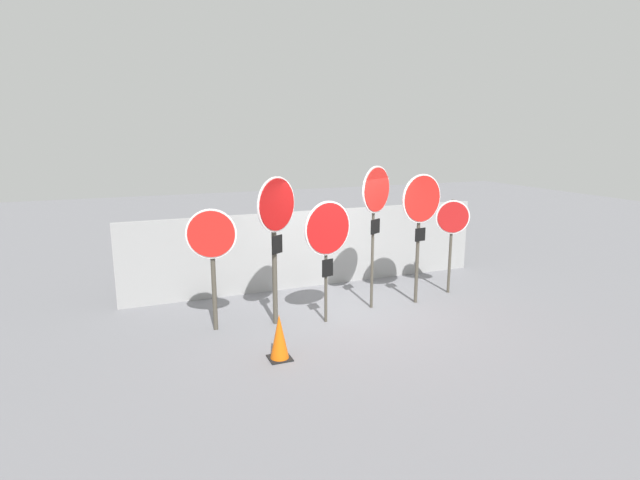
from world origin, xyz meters
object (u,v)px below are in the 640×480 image
at_px(stop_sign_0, 212,245).
at_px(traffic_cone_0, 279,337).
at_px(stop_sign_3, 376,201).
at_px(stop_sign_2, 328,234).
at_px(stop_sign_5, 452,224).
at_px(stop_sign_1, 276,222).
at_px(stop_sign_4, 421,209).

xyz_separation_m(stop_sign_0, traffic_cone_0, (0.69, -1.46, -1.15)).
height_order(stop_sign_0, stop_sign_3, stop_sign_3).
bearing_deg(stop_sign_2, stop_sign_5, -2.74).
bearing_deg(stop_sign_1, stop_sign_3, -29.98).
xyz_separation_m(stop_sign_1, stop_sign_5, (3.87, 0.31, -0.36)).
distance_m(stop_sign_0, stop_sign_3, 3.10).
relative_size(stop_sign_0, stop_sign_5, 1.07).
xyz_separation_m(stop_sign_2, stop_sign_4, (2.06, 0.28, 0.28)).
relative_size(stop_sign_0, traffic_cone_0, 3.00).
xyz_separation_m(stop_sign_3, traffic_cone_0, (-2.35, -1.44, -1.75)).
height_order(stop_sign_2, stop_sign_3, stop_sign_3).
bearing_deg(stop_sign_4, stop_sign_3, 166.36).
height_order(stop_sign_2, traffic_cone_0, stop_sign_2).
bearing_deg(stop_sign_1, stop_sign_2, -50.24).
height_order(stop_sign_1, stop_sign_3, stop_sign_3).
distance_m(stop_sign_0, stop_sign_5, 4.96).
bearing_deg(stop_sign_5, stop_sign_2, -146.05).
xyz_separation_m(stop_sign_4, stop_sign_5, (0.97, 0.29, -0.41)).
distance_m(stop_sign_2, stop_sign_5, 3.08).
bearing_deg(stop_sign_5, stop_sign_4, -139.98).
bearing_deg(stop_sign_5, traffic_cone_0, -135.57).
xyz_separation_m(stop_sign_5, traffic_cone_0, (-4.26, -1.66, -1.13)).
bearing_deg(stop_sign_0, stop_sign_4, 12.40).
height_order(stop_sign_1, traffic_cone_0, stop_sign_1).
distance_m(stop_sign_3, traffic_cone_0, 3.27).
bearing_deg(stop_sign_2, traffic_cone_0, -152.29).
distance_m(stop_sign_3, stop_sign_5, 2.02).
bearing_deg(stop_sign_1, stop_sign_4, -32.38).
distance_m(stop_sign_0, stop_sign_4, 4.01).
height_order(stop_sign_3, stop_sign_5, stop_sign_3).
distance_m(stop_sign_0, stop_sign_2, 1.96).
height_order(stop_sign_5, traffic_cone_0, stop_sign_5).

